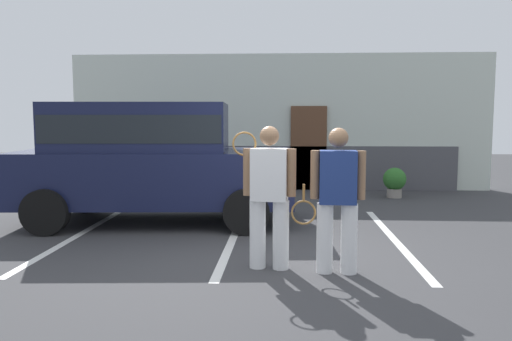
# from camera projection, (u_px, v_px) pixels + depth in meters

# --- Properties ---
(ground_plane) EXTENTS (40.00, 40.00, 0.00)m
(ground_plane) POSITION_uv_depth(u_px,v_px,m) (272.00, 266.00, 6.21)
(ground_plane) COLOR #38383A
(parking_stripe_0) EXTENTS (0.12, 4.40, 0.01)m
(parking_stripe_0) POSITION_uv_depth(u_px,v_px,m) (79.00, 235.00, 7.86)
(parking_stripe_0) COLOR silver
(parking_stripe_0) RESTS_ON ground_plane
(parking_stripe_1) EXTENTS (0.12, 4.40, 0.01)m
(parking_stripe_1) POSITION_uv_depth(u_px,v_px,m) (234.00, 237.00, 7.73)
(parking_stripe_1) COLOR silver
(parking_stripe_1) RESTS_ON ground_plane
(parking_stripe_2) EXTENTS (0.12, 4.40, 0.01)m
(parking_stripe_2) POSITION_uv_depth(u_px,v_px,m) (394.00, 239.00, 7.60)
(parking_stripe_2) COLOR silver
(parking_stripe_2) RESTS_ON ground_plane
(house_frontage) EXTENTS (10.53, 0.40, 3.40)m
(house_frontage) POSITION_uv_depth(u_px,v_px,m) (279.00, 126.00, 12.92)
(house_frontage) COLOR silver
(house_frontage) RESTS_ON ground_plane
(parked_suv) EXTENTS (4.72, 2.41, 2.05)m
(parked_suv) POSITION_uv_depth(u_px,v_px,m) (150.00, 156.00, 8.71)
(parked_suv) COLOR #141938
(parked_suv) RESTS_ON ground_plane
(tennis_player_man) EXTENTS (0.76, 0.31, 1.71)m
(tennis_player_man) POSITION_uv_depth(u_px,v_px,m) (269.00, 195.00, 6.04)
(tennis_player_man) COLOR white
(tennis_player_man) RESTS_ON ground_plane
(tennis_player_woman) EXTENTS (0.88, 0.28, 1.69)m
(tennis_player_woman) POSITION_uv_depth(u_px,v_px,m) (337.00, 199.00, 5.86)
(tennis_player_woman) COLOR white
(tennis_player_woman) RESTS_ON ground_plane
(potted_plant_by_porch) EXTENTS (0.52, 0.52, 0.68)m
(potted_plant_by_porch) POSITION_uv_depth(u_px,v_px,m) (395.00, 181.00, 11.54)
(potted_plant_by_porch) COLOR gray
(potted_plant_by_porch) RESTS_ON ground_plane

